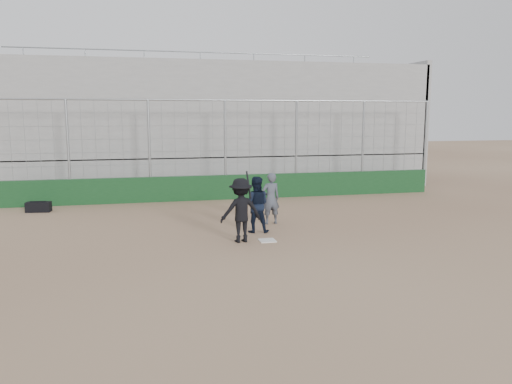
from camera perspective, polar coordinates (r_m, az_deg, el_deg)
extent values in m
plane|color=brown|center=(13.79, 1.30, -5.61)|extent=(90.00, 90.00, 0.00)
cube|color=white|center=(13.79, 1.30, -5.56)|extent=(0.44, 0.44, 0.02)
cube|color=#113819|center=(20.43, -3.50, 0.57)|extent=(18.00, 0.25, 1.00)
cylinder|color=gray|center=(20.27, -3.54, 4.77)|extent=(0.10, 0.10, 4.00)
cylinder|color=gray|center=(23.47, 18.78, 4.87)|extent=(0.10, 0.10, 4.00)
cylinder|color=gray|center=(20.22, -3.59, 10.43)|extent=(18.00, 0.07, 0.07)
cube|color=gray|center=(25.25, -5.34, 2.83)|extent=(20.00, 6.70, 1.60)
cube|color=gray|center=(25.11, -5.44, 9.42)|extent=(20.00, 6.70, 4.20)
cube|color=gray|center=(28.22, 15.34, 7.46)|extent=(0.25, 6.70, 6.10)
cylinder|color=gray|center=(28.43, -6.39, 15.60)|extent=(20.00, 0.06, 0.06)
imported|color=black|center=(13.53, -1.75, -2.10)|extent=(1.20, 0.79, 1.75)
cylinder|color=black|center=(13.61, -0.86, 0.84)|extent=(0.07, 0.57, 0.71)
imported|color=black|center=(14.64, -0.04, -2.57)|extent=(0.94, 0.80, 1.09)
sphere|color=maroon|center=(14.56, -0.04, -0.86)|extent=(0.28, 0.28, 0.28)
imported|color=#444A57|center=(15.76, 1.69, -1.04)|extent=(0.64, 0.46, 1.47)
cube|color=black|center=(19.39, -23.60, -1.58)|extent=(0.87, 0.46, 0.36)
cylinder|color=black|center=(19.36, -23.64, -1.00)|extent=(0.54, 0.11, 0.04)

